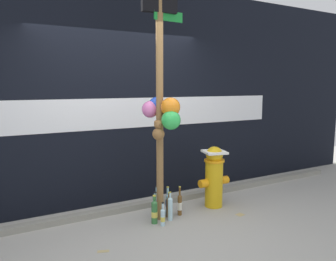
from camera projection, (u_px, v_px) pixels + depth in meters
ground_plane at (159, 233)px, 3.90m from camera, size 14.00×14.00×0.00m
building_wall at (118, 95)px, 4.82m from camera, size 10.00×0.21×3.21m
curb_strip at (132, 207)px, 4.63m from camera, size 8.00×0.12×0.08m
memorial_post at (162, 98)px, 4.10m from camera, size 0.56×0.56×2.97m
fire_hydrant at (214, 175)px, 4.71m from camera, size 0.48×0.37×0.88m
bottle_0 at (157, 202)px, 4.47m from camera, size 0.08×0.08×0.39m
bottle_1 at (169, 207)px, 4.36m from camera, size 0.07×0.07×0.34m
bottle_2 at (180, 204)px, 4.42m from camera, size 0.06×0.06×0.40m
bottle_3 at (154, 212)px, 4.15m from camera, size 0.08×0.08×0.37m
bottle_4 at (163, 217)px, 4.09m from camera, size 0.06×0.06×0.30m
bottle_5 at (155, 206)px, 4.37m from camera, size 0.06×0.06×0.34m
bottle_6 at (170, 208)px, 4.25m from camera, size 0.06×0.06×0.38m
bottle_7 at (168, 203)px, 4.45m from camera, size 0.06×0.06×0.39m
litter_0 at (240, 215)px, 4.45m from camera, size 0.12×0.11×0.01m
litter_1 at (69, 219)px, 4.30m from camera, size 0.12×0.13×0.01m
litter_2 at (151, 203)px, 4.87m from camera, size 0.14×0.15×0.01m
litter_3 at (103, 251)px, 3.47m from camera, size 0.13×0.09×0.01m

